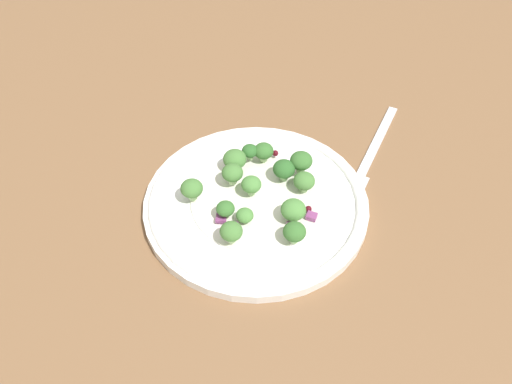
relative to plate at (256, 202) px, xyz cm
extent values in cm
cube|color=brown|center=(1.29, 1.88, -1.86)|extent=(180.00, 180.00, 2.00)
cylinder|color=white|center=(0.00, 0.00, -0.26)|extent=(26.71, 26.71, 1.20)
torus|color=white|center=(0.00, 0.00, 0.34)|extent=(25.57, 25.57, 1.00)
cylinder|color=white|center=(0.00, 0.00, 0.44)|extent=(15.49, 15.49, 0.20)
cylinder|color=#ADD18E|center=(4.25, 6.24, 1.13)|extent=(0.96, 0.96, 0.96)
ellipsoid|color=#386B2D|center=(4.25, 6.24, 2.28)|extent=(2.56, 2.56, 1.92)
cylinder|color=#9EC684|center=(3.93, -2.13, 1.18)|extent=(0.80, 0.80, 0.80)
ellipsoid|color=#386B2D|center=(3.93, -2.13, 2.13)|extent=(2.13, 2.13, 1.60)
cylinder|color=#9EC684|center=(-3.67, -4.29, 1.06)|extent=(1.09, 1.09, 1.09)
ellipsoid|color=#477A38|center=(-3.67, -4.29, 2.36)|extent=(2.90, 2.90, 2.17)
cylinder|color=#9EC684|center=(-3.53, 4.71, 1.00)|extent=(0.97, 0.97, 0.97)
ellipsoid|color=#477A38|center=(-3.53, 4.71, 2.16)|extent=(2.58, 2.58, 1.94)
cylinder|color=#9EC684|center=(-6.02, 3.45, 1.56)|extent=(1.03, 1.03, 1.03)
ellipsoid|color=#386B2D|center=(-6.02, 3.45, 2.80)|extent=(2.74, 2.74, 2.06)
cylinder|color=#9EC684|center=(-0.53, -0.81, 1.22)|extent=(0.90, 0.90, 0.90)
ellipsoid|color=#4C843D|center=(-0.53, -0.81, 2.30)|extent=(2.39, 2.39, 1.79)
cylinder|color=#ADD18E|center=(-6.44, -1.59, 1.16)|extent=(0.93, 0.93, 0.93)
ellipsoid|color=#386B2D|center=(-6.44, -1.59, 2.27)|extent=(2.47, 2.47, 1.85)
cylinder|color=#8EB77A|center=(1.38, 5.06, 0.97)|extent=(1.08, 1.08, 1.08)
ellipsoid|color=#4C843D|center=(1.38, 5.06, 2.26)|extent=(2.88, 2.88, 2.16)
cylinder|color=#9EC684|center=(2.86, -6.88, 1.34)|extent=(0.99, 0.99, 0.99)
ellipsoid|color=#477A38|center=(2.86, -6.88, 2.53)|extent=(2.63, 2.63, 1.97)
cylinder|color=#8EB77A|center=(-4.31, 2.35, 1.17)|extent=(1.01, 1.01, 1.01)
ellipsoid|color=#2D6028|center=(-4.31, 2.35, 2.39)|extent=(2.70, 2.70, 2.02)
cylinder|color=#ADD18E|center=(-1.15, -3.49, 1.49)|extent=(0.96, 0.96, 0.96)
ellipsoid|color=#477A38|center=(-1.15, -3.49, 2.64)|extent=(2.55, 2.55, 1.91)
cylinder|color=#9EC684|center=(-5.67, -3.12, 1.51)|extent=(0.75, 0.75, 0.75)
ellipsoid|color=#2D6028|center=(-5.67, -3.12, 2.42)|extent=(2.01, 2.01, 1.51)
cylinder|color=#ADD18E|center=(6.96, -0.06, 1.40)|extent=(0.94, 0.94, 0.94)
ellipsoid|color=#477A38|center=(6.96, -0.06, 2.54)|extent=(2.52, 2.52, 1.89)
cylinder|color=#9EC684|center=(3.62, 0.10, 0.72)|extent=(0.75, 0.75, 0.75)
ellipsoid|color=#4C843D|center=(3.62, 0.10, 1.62)|extent=(2.00, 2.00, 1.50)
sphere|color=#4C0A14|center=(-7.58, -0.44, 1.29)|extent=(0.78, 0.78, 0.78)
sphere|color=maroon|center=(5.90, -0.81, 0.81)|extent=(0.84, 0.84, 0.84)
sphere|color=#4C0A14|center=(-0.66, 6.29, 0.83)|extent=(0.79, 0.79, 0.79)
cube|color=#843D75|center=(0.32, 7.00, 0.92)|extent=(1.04, 1.20, 0.58)
cube|color=#A35B93|center=(2.17, 5.25, 0.93)|extent=(1.25, 1.25, 0.34)
cube|color=#843D75|center=(4.53, -2.43, 1.01)|extent=(1.61, 1.55, 0.42)
cube|color=#843D75|center=(5.08, -0.68, 0.99)|extent=(1.41, 1.49, 0.40)
cube|color=#843D75|center=(0.59, 4.57, 0.60)|extent=(1.45, 1.46, 0.31)
cube|color=silver|center=(-17.29, 10.72, -0.61)|extent=(15.04, 2.05, 0.50)
cube|color=silver|center=(-8.00, 10.19, -0.61)|extent=(3.73, 2.60, 0.50)
camera|label=1|loc=(40.68, 16.55, 49.18)|focal=38.88mm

